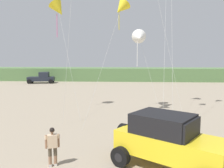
{
  "coord_description": "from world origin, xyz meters",
  "views": [
    {
      "loc": [
        1.37,
        -5.02,
        4.53
      ],
      "look_at": [
        0.74,
        5.35,
        3.38
      ],
      "focal_mm": 38.02,
      "sensor_mm": 36.0,
      "label": 1
    }
  ],
  "objects_px": {
    "jeep": "(169,140)",
    "kite_black_sled": "(58,9)",
    "person_watching": "(52,145)",
    "distant_pickup": "(42,78)",
    "kite_white_parafoil": "(139,38)",
    "kite_blue_swept": "(121,8)"
  },
  "relations": [
    {
      "from": "person_watching",
      "to": "kite_white_parafoil",
      "type": "distance_m",
      "value": 12.29
    },
    {
      "from": "jeep",
      "to": "kite_white_parafoil",
      "type": "distance_m",
      "value": 11.45
    },
    {
      "from": "kite_white_parafoil",
      "to": "jeep",
      "type": "bearing_deg",
      "value": -86.05
    },
    {
      "from": "kite_white_parafoil",
      "to": "kite_blue_swept",
      "type": "bearing_deg",
      "value": -127.47
    },
    {
      "from": "jeep",
      "to": "kite_blue_swept",
      "type": "height_order",
      "value": "kite_blue_swept"
    },
    {
      "from": "jeep",
      "to": "kite_white_parafoil",
      "type": "xyz_separation_m",
      "value": [
        -0.71,
        10.29,
        4.98
      ]
    },
    {
      "from": "distant_pickup",
      "to": "person_watching",
      "type": "bearing_deg",
      "value": -69.39
    },
    {
      "from": "kite_black_sled",
      "to": "kite_blue_swept",
      "type": "bearing_deg",
      "value": -19.96
    },
    {
      "from": "kite_blue_swept",
      "to": "kite_white_parafoil",
      "type": "bearing_deg",
      "value": 52.53
    },
    {
      "from": "person_watching",
      "to": "kite_blue_swept",
      "type": "relative_size",
      "value": 0.19
    },
    {
      "from": "kite_white_parafoil",
      "to": "distant_pickup",
      "type": "bearing_deg",
      "value": 126.54
    },
    {
      "from": "person_watching",
      "to": "distant_pickup",
      "type": "relative_size",
      "value": 0.34
    },
    {
      "from": "distant_pickup",
      "to": "kite_white_parafoil",
      "type": "xyz_separation_m",
      "value": [
        16.21,
        -21.87,
        5.24
      ]
    },
    {
      "from": "kite_white_parafoil",
      "to": "kite_black_sled",
      "type": "bearing_deg",
      "value": -179.93
    },
    {
      "from": "distant_pickup",
      "to": "kite_black_sled",
      "type": "bearing_deg",
      "value": -66.39
    },
    {
      "from": "jeep",
      "to": "kite_blue_swept",
      "type": "xyz_separation_m",
      "value": [
        -2.16,
        8.39,
        6.94
      ]
    },
    {
      "from": "distant_pickup",
      "to": "kite_black_sled",
      "type": "distance_m",
      "value": 25.04
    },
    {
      "from": "jeep",
      "to": "person_watching",
      "type": "height_order",
      "value": "jeep"
    },
    {
      "from": "jeep",
      "to": "kite_black_sled",
      "type": "distance_m",
      "value": 14.59
    },
    {
      "from": "person_watching",
      "to": "kite_white_parafoil",
      "type": "relative_size",
      "value": 0.24
    },
    {
      "from": "kite_white_parafoil",
      "to": "person_watching",
      "type": "bearing_deg",
      "value": -111.61
    },
    {
      "from": "person_watching",
      "to": "kite_white_parafoil",
      "type": "height_order",
      "value": "kite_white_parafoil"
    }
  ]
}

